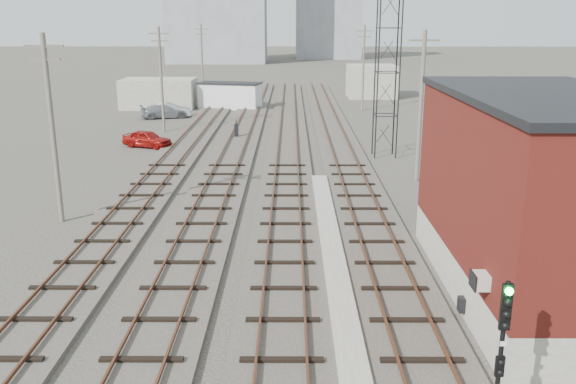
{
  "coord_description": "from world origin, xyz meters",
  "views": [
    {
      "loc": [
        -1.24,
        -8.36,
        9.58
      ],
      "look_at": [
        -1.37,
        17.6,
        2.2
      ],
      "focal_mm": 38.0,
      "sensor_mm": 36.0,
      "label": 1
    }
  ],
  "objects_px": {
    "signal_mast": "(502,346)",
    "car_silver": "(169,110)",
    "switch_stand": "(236,130)",
    "car_grey": "(164,111)",
    "site_trailer": "(230,95)",
    "car_red": "(147,139)"
  },
  "relations": [
    {
      "from": "signal_mast",
      "to": "car_red",
      "type": "relative_size",
      "value": 0.99
    },
    {
      "from": "signal_mast",
      "to": "switch_stand",
      "type": "relative_size",
      "value": 2.64
    },
    {
      "from": "switch_stand",
      "to": "car_grey",
      "type": "bearing_deg",
      "value": 124.73
    },
    {
      "from": "car_silver",
      "to": "switch_stand",
      "type": "bearing_deg",
      "value": -152.63
    },
    {
      "from": "signal_mast",
      "to": "car_silver",
      "type": "xyz_separation_m",
      "value": [
        -17.3,
        48.68,
        -1.5
      ]
    },
    {
      "from": "car_silver",
      "to": "car_grey",
      "type": "height_order",
      "value": "car_silver"
    },
    {
      "from": "site_trailer",
      "to": "signal_mast",
      "type": "bearing_deg",
      "value": -65.26
    },
    {
      "from": "signal_mast",
      "to": "car_grey",
      "type": "height_order",
      "value": "signal_mast"
    },
    {
      "from": "switch_stand",
      "to": "car_silver",
      "type": "relative_size",
      "value": 0.32
    },
    {
      "from": "switch_stand",
      "to": "car_red",
      "type": "bearing_deg",
      "value": -154.06
    },
    {
      "from": "switch_stand",
      "to": "car_grey",
      "type": "xyz_separation_m",
      "value": [
        -8.19,
        10.91,
        0.0
      ]
    },
    {
      "from": "car_grey",
      "to": "site_trailer",
      "type": "bearing_deg",
      "value": -58.34
    },
    {
      "from": "switch_stand",
      "to": "car_silver",
      "type": "height_order",
      "value": "switch_stand"
    },
    {
      "from": "site_trailer",
      "to": "car_grey",
      "type": "distance_m",
      "value": 9.14
    },
    {
      "from": "signal_mast",
      "to": "car_silver",
      "type": "height_order",
      "value": "signal_mast"
    },
    {
      "from": "switch_stand",
      "to": "car_grey",
      "type": "height_order",
      "value": "switch_stand"
    },
    {
      "from": "car_silver",
      "to": "car_grey",
      "type": "xyz_separation_m",
      "value": [
        -0.37,
        -0.52,
        -0.05
      ]
    },
    {
      "from": "site_trailer",
      "to": "car_silver",
      "type": "bearing_deg",
      "value": -118.62
    },
    {
      "from": "car_silver",
      "to": "car_grey",
      "type": "relative_size",
      "value": 0.94
    },
    {
      "from": "signal_mast",
      "to": "car_red",
      "type": "distance_m",
      "value": 37.39
    },
    {
      "from": "car_red",
      "to": "car_grey",
      "type": "xyz_separation_m",
      "value": [
        -1.55,
        14.45,
        0.03
      ]
    },
    {
      "from": "car_red",
      "to": "signal_mast",
      "type": "bearing_deg",
      "value": -132.77
    }
  ]
}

